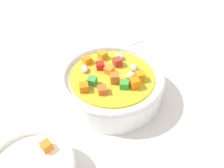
{
  "coord_description": "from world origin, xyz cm",
  "views": [
    {
      "loc": [
        -27.1,
        18.03,
        33.34
      ],
      "look_at": [
        0.0,
        0.0,
        2.88
      ],
      "focal_mm": 35.99,
      "sensor_mm": 36.0,
      "label": 1
    }
  ],
  "objects": [
    {
      "name": "spoon",
      "position": [
        13.64,
        -3.77,
        0.42
      ],
      "size": [
        3.69,
        22.73,
        1.0
      ],
      "rotation": [
        0.0,
        0.0,
        7.75
      ],
      "color": "silver",
      "rests_on": "ground_plane"
    },
    {
      "name": "ground_plane",
      "position": [
        0.0,
        0.0,
        -1.0
      ],
      "size": [
        140.0,
        140.0,
        2.0
      ],
      "primitive_type": "cube",
      "color": "silver"
    },
    {
      "name": "soup_bowl_main",
      "position": [
        0.0,
        -0.0,
        3.15
      ],
      "size": [
        20.23,
        20.23,
        6.97
      ],
      "color": "white",
      "rests_on": "ground_plane"
    }
  ]
}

